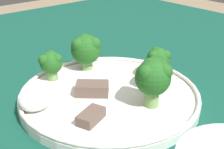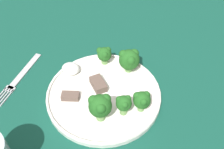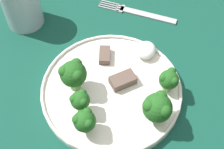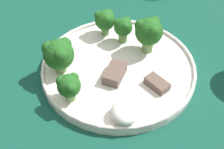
# 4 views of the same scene
# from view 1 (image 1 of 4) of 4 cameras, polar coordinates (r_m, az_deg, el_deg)

# --- Properties ---
(dinner_plate) EXTENTS (0.26, 0.26, 0.02)m
(dinner_plate) POSITION_cam_1_polar(r_m,az_deg,el_deg) (0.46, -0.47, -3.79)
(dinner_plate) COLOR white
(dinner_plate) RESTS_ON table
(broccoli_floret_near_rim_left) EXTENTS (0.04, 0.04, 0.05)m
(broccoli_floret_near_rim_left) POSITION_cam_1_polar(r_m,az_deg,el_deg) (0.49, -11.05, 2.16)
(broccoli_floret_near_rim_left) COLOR #709E56
(broccoli_floret_near_rim_left) RESTS_ON dinner_plate
(broccoli_floret_center_left) EXTENTS (0.04, 0.04, 0.05)m
(broccoli_floret_center_left) POSITION_cam_1_polar(r_m,az_deg,el_deg) (0.49, 8.42, 2.77)
(broccoli_floret_center_left) COLOR #709E56
(broccoli_floret_center_left) RESTS_ON dinner_plate
(broccoli_floret_back_left) EXTENTS (0.05, 0.05, 0.06)m
(broccoli_floret_back_left) POSITION_cam_1_polar(r_m,az_deg,el_deg) (0.52, -4.81, 4.74)
(broccoli_floret_back_left) COLOR #709E56
(broccoli_floret_back_left) RESTS_ON dinner_plate
(broccoli_floret_front_left) EXTENTS (0.05, 0.05, 0.07)m
(broccoli_floret_front_left) POSITION_cam_1_polar(r_m,az_deg,el_deg) (0.41, 7.49, -0.54)
(broccoli_floret_front_left) COLOR #709E56
(broccoli_floret_front_left) RESTS_ON dinner_plate
(broccoli_floret_center_back) EXTENTS (0.03, 0.03, 0.05)m
(broccoli_floret_center_back) POSITION_cam_1_polar(r_m,az_deg,el_deg) (0.46, 7.89, 0.93)
(broccoli_floret_center_back) COLOR #709E56
(broccoli_floret_center_back) RESTS_ON dinner_plate
(meat_slice_front_slice) EXTENTS (0.05, 0.05, 0.02)m
(meat_slice_front_slice) POSITION_cam_1_polar(r_m,az_deg,el_deg) (0.45, -3.64, -2.60)
(meat_slice_front_slice) COLOR brown
(meat_slice_front_slice) RESTS_ON dinner_plate
(meat_slice_middle_slice) EXTENTS (0.04, 0.03, 0.01)m
(meat_slice_middle_slice) POSITION_cam_1_polar(r_m,az_deg,el_deg) (0.39, -3.87, -7.65)
(meat_slice_middle_slice) COLOR brown
(meat_slice_middle_slice) RESTS_ON dinner_plate
(sauce_dollop) EXTENTS (0.04, 0.04, 0.02)m
(sauce_dollop) POSITION_cam_1_polar(r_m,az_deg,el_deg) (0.43, -14.09, -4.51)
(sauce_dollop) COLOR white
(sauce_dollop) RESTS_ON dinner_plate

